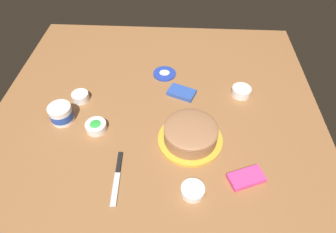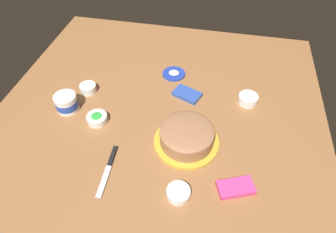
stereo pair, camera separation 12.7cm
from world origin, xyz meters
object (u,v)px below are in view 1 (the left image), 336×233
frosted_cake (191,134)px  frosting_tub (61,113)px  sprinkle_bowl_orange (241,91)px  candy_box_upper (246,178)px  sprinkle_bowl_rainbow (193,190)px  frosting_tub_lid (165,74)px  sprinkle_bowl_green (96,126)px  spreading_knife (118,173)px  sprinkle_bowl_yellow (80,97)px  candy_box_lower (182,93)px

frosted_cake → frosting_tub: bearing=-8.7°
sprinkle_bowl_orange → candy_box_upper: (0.04, 0.48, -0.01)m
frosted_cake → sprinkle_bowl_rainbow: 0.25m
frosting_tub_lid → sprinkle_bowl_green: sprinkle_bowl_green is taller
spreading_knife → frosting_tub_lid: bearing=-103.1°
sprinkle_bowl_orange → frosted_cake: bearing=50.4°
frosting_tub_lid → sprinkle_bowl_yellow: (0.40, 0.22, 0.01)m
sprinkle_bowl_orange → candy_box_lower: sprinkle_bowl_orange is taller
sprinkle_bowl_rainbow → candy_box_upper: sprinkle_bowl_rainbow is taller
frosting_tub_lid → sprinkle_bowl_rainbow: size_ratio=1.37×
sprinkle_bowl_rainbow → candy_box_lower: sprinkle_bowl_rainbow is taller
spreading_knife → sprinkle_bowl_orange: (-0.53, -0.49, 0.02)m
sprinkle_bowl_green → candy_box_upper: sprinkle_bowl_green is taller
frosting_tub → sprinkle_bowl_yellow: bearing=-109.0°
sprinkle_bowl_green → sprinkle_bowl_yellow: (0.12, -0.18, -0.00)m
frosting_tub_lid → candy_box_lower: bearing=122.3°
frosting_tub → candy_box_lower: frosting_tub is taller
spreading_knife → candy_box_lower: size_ratio=1.80×
spreading_knife → candy_box_lower: candy_box_lower is taller
sprinkle_bowl_green → candy_box_upper: 0.67m
frosting_tub_lid → spreading_knife: size_ratio=0.51×
sprinkle_bowl_yellow → candy_box_upper: bearing=151.7°
frosted_cake → frosting_tub: frosted_cake is taller
frosted_cake → sprinkle_bowl_green: (0.42, -0.04, -0.02)m
frosted_cake → spreading_knife: size_ratio=1.17×
candy_box_lower → sprinkle_bowl_green: bearing=56.3°
sprinkle_bowl_green → spreading_knife: bearing=121.1°
frosting_tub → sprinkle_bowl_orange: 0.86m
frosting_tub_lid → frosting_tub: bearing=38.5°
frosted_cake → spreading_knife: frosted_cake is taller
frosted_cake → candy_box_upper: size_ratio=2.05×
frosted_cake → sprinkle_bowl_rainbow: bearing=92.2°
sprinkle_bowl_yellow → candy_box_upper: size_ratio=0.60×
candy_box_lower → candy_box_upper: candy_box_upper is taller
sprinkle_bowl_rainbow → sprinkle_bowl_yellow: (0.54, -0.47, 0.00)m
frosting_tub_lid → spreading_knife: (0.14, 0.62, -0.00)m
frosted_cake → candy_box_upper: frosted_cake is taller
frosting_tub_lid → candy_box_lower: candy_box_lower is taller
frosted_cake → candy_box_upper: 0.28m
spreading_knife → sprinkle_bowl_orange: size_ratio=2.55×
sprinkle_bowl_rainbow → sprinkle_bowl_yellow: size_ratio=1.10×
spreading_knife → sprinkle_bowl_yellow: size_ratio=2.93×
frosted_cake → spreading_knife: bearing=32.7°
frosting_tub → frosting_tub_lid: frosting_tub is taller
frosting_tub_lid → sprinkle_bowl_green: size_ratio=1.31×
frosted_cake → candy_box_lower: (0.04, -0.29, -0.03)m
sprinkle_bowl_yellow → candy_box_lower: (-0.49, -0.07, -0.01)m
spreading_knife → sprinkle_bowl_rainbow: size_ratio=2.67×
sprinkle_bowl_orange → sprinkle_bowl_yellow: sprinkle_bowl_orange is taller
frosting_tub → sprinkle_bowl_yellow: (-0.05, -0.14, -0.02)m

